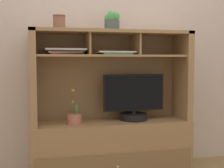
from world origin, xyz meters
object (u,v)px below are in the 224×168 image
object	(u,v)px
tv_monitor	(134,102)
potted_succulent	(112,23)
ceramic_vase	(59,22)
magazine_stack_centre	(66,51)
potted_orchid	(74,119)
media_console	(112,130)
magazine_stack_left	(115,53)

from	to	relation	value
tv_monitor	potted_succulent	size ratio (longest dim) A/B	3.21
potted_succulent	ceramic_vase	xyz separation A→B (m)	(-0.49, -0.03, -0.01)
tv_monitor	magazine_stack_centre	xyz separation A→B (m)	(-0.65, -0.01, 0.48)
potted_orchid	magazine_stack_centre	xyz separation A→B (m)	(-0.07, 0.04, 0.61)
media_console	ceramic_vase	size ratio (longest dim) A/B	11.92
magazine_stack_centre	potted_orchid	bearing A→B (deg)	-33.31
magazine_stack_left	ceramic_vase	distance (m)	0.58
potted_succulent	magazine_stack_left	bearing A→B (deg)	-60.68
magazine_stack_left	potted_succulent	bearing A→B (deg)	119.32
tv_monitor	ceramic_vase	size ratio (longest dim) A/B	4.75
media_console	magazine_stack_centre	xyz separation A→B (m)	(-0.43, -0.01, 0.75)
media_console	magazine_stack_centre	bearing A→B (deg)	-179.14
tv_monitor	potted_succulent	world-z (taller)	potted_succulent
media_console	ceramic_vase	world-z (taller)	ceramic_vase
potted_succulent	ceramic_vase	size ratio (longest dim) A/B	1.48
media_console	ceramic_vase	bearing A→B (deg)	-175.78
tv_monitor	magazine_stack_centre	bearing A→B (deg)	-179.42
media_console	potted_orchid	world-z (taller)	media_console
magazine_stack_centre	magazine_stack_left	bearing A→B (deg)	-4.85
tv_monitor	magazine_stack_centre	world-z (taller)	magazine_stack_centre
potted_orchid	tv_monitor	bearing A→B (deg)	5.00
magazine_stack_left	magazine_stack_centre	world-z (taller)	magazine_stack_centre
media_console	magazine_stack_left	world-z (taller)	media_console
media_console	magazine_stack_left	xyz separation A→B (m)	(0.02, -0.04, 0.73)
magazine_stack_centre	potted_succulent	size ratio (longest dim) A/B	1.95
media_console	tv_monitor	xyz separation A→B (m)	(0.22, 0.00, 0.26)
magazine_stack_left	ceramic_vase	world-z (taller)	ceramic_vase
ceramic_vase	media_console	bearing A→B (deg)	4.22
media_console	ceramic_vase	distance (m)	1.12
media_console	potted_succulent	world-z (taller)	potted_succulent
magazine_stack_left	potted_succulent	distance (m)	0.28
potted_orchid	magazine_stack_left	xyz separation A→B (m)	(0.39, 0.01, 0.60)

